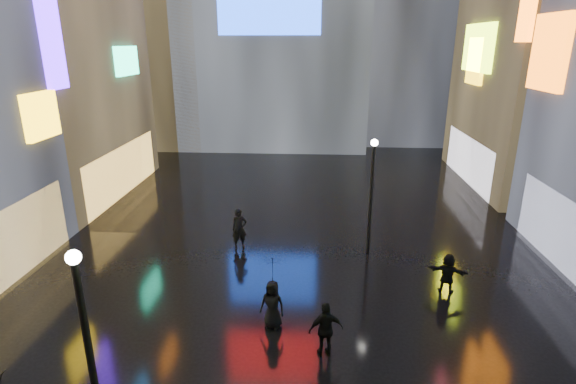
{
  "coord_description": "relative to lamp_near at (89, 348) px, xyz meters",
  "views": [
    {
      "loc": [
        0.74,
        0.02,
        9.03
      ],
      "look_at": [
        0.0,
        12.0,
        5.0
      ],
      "focal_mm": 28.0,
      "sensor_mm": 36.0,
      "label": 1
    }
  ],
  "objects": [
    {
      "name": "ground",
      "position": [
        3.91,
        12.39,
        -2.94
      ],
      "size": [
        140.0,
        140.0,
        0.0
      ],
      "primitive_type": "plane",
      "color": "black",
      "rests_on": "ground"
    },
    {
      "name": "building_left_far",
      "position": [
        -12.07,
        18.39,
        8.04
      ],
      "size": [
        10.28,
        12.0,
        22.0
      ],
      "color": "black",
      "rests_on": "ground"
    },
    {
      "name": "lamp_near",
      "position": [
        0.0,
        0.0,
        0.0
      ],
      "size": [
        0.3,
        0.3,
        5.2
      ],
      "color": "black",
      "rests_on": "ground"
    },
    {
      "name": "lamp_far",
      "position": [
        7.11,
        10.88,
        0.0
      ],
      "size": [
        0.3,
        0.3,
        5.2
      ],
      "color": "black",
      "rests_on": "ground"
    },
    {
      "name": "pedestrian_3",
      "position": [
        5.08,
        3.82,
        -2.05
      ],
      "size": [
        1.12,
        0.68,
        1.79
      ],
      "primitive_type": "imported",
      "rotation": [
        0.0,
        0.0,
        3.39
      ],
      "color": "black",
      "rests_on": "ground"
    },
    {
      "name": "pedestrian_4",
      "position": [
        3.35,
        5.15,
        -2.11
      ],
      "size": [
        0.92,
        0.72,
        1.67
      ],
      "primitive_type": "imported",
      "rotation": [
        0.0,
        0.0,
        -0.25
      ],
      "color": "black",
      "rests_on": "ground"
    },
    {
      "name": "pedestrian_5",
      "position": [
        9.71,
        7.72,
        -2.16
      ],
      "size": [
        1.52,
        0.88,
        1.56
      ],
      "primitive_type": "imported",
      "rotation": [
        0.0,
        0.0,
        2.83
      ],
      "color": "black",
      "rests_on": "ground"
    },
    {
      "name": "pedestrian_6",
      "position": [
        1.29,
        11.03,
        -1.99
      ],
      "size": [
        0.81,
        0.68,
        1.9
      ],
      "primitive_type": "imported",
      "rotation": [
        0.0,
        0.0,
        0.39
      ],
      "color": "black",
      "rests_on": "ground"
    },
    {
      "name": "umbrella_2",
      "position": [
        3.35,
        5.15,
        -0.83
      ],
      "size": [
        1.35,
        1.35,
        0.88
      ],
      "primitive_type": "imported",
      "rotation": [
        0.0,
        0.0,
        5.37
      ],
      "color": "black",
      "rests_on": "pedestrian_4"
    }
  ]
}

